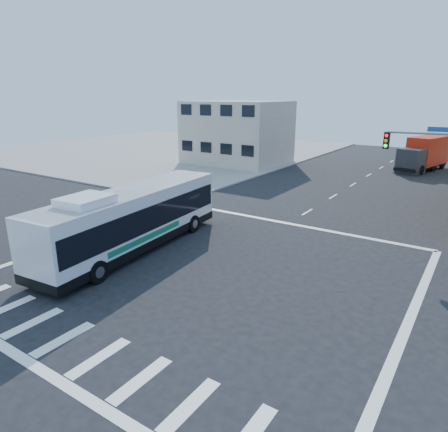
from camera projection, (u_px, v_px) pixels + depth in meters
The scene contains 6 objects.
ground at pixel (210, 270), 20.71m from camera, with size 120.00×120.00×0.00m, color black.
sidewalk_nw at pixel (162, 149), 67.14m from camera, with size 50.00×50.00×0.15m, color gray.
building_west at pixel (237, 133), 52.45m from camera, with size 12.06×10.06×8.00m.
signal_mast_ne at pixel (445, 163), 22.89m from camera, with size 7.91×1.13×8.07m.
transit_bus at pixel (133, 218), 22.95m from camera, with size 4.11×13.56×3.95m.
box_truck at pixel (423, 154), 47.67m from camera, with size 4.77×9.23×3.99m.
Camera 1 is at (11.14, -15.40, 8.71)m, focal length 32.00 mm.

